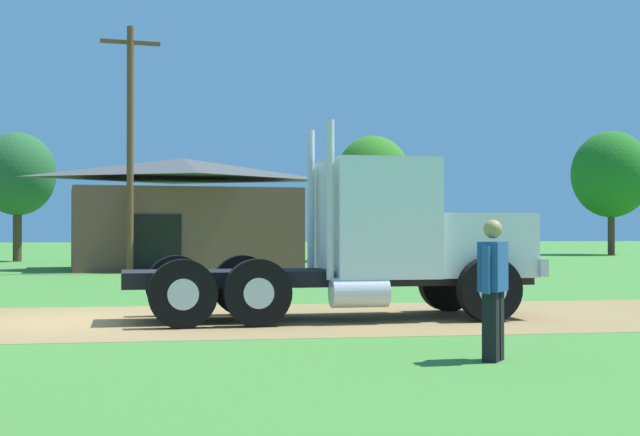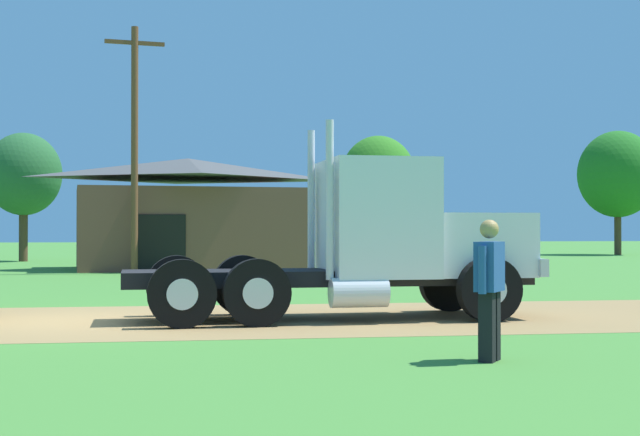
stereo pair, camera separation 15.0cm
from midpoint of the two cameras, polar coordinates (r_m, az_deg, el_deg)
name	(u,v)px [view 2 (the right image)]	position (r m, az deg, el deg)	size (l,w,h in m)	color
ground_plane	(92,321)	(17.03, -13.62, -6.21)	(200.00, 200.00, 0.00)	#478534
dirt_track	(92,321)	(17.03, -13.62, -6.20)	(120.00, 6.27, 0.01)	#9B7A49
truck_foreground_white	(382,243)	(17.17, 4.06, -1.56)	(7.61, 2.81, 3.55)	black
visitor_by_barrel	(489,283)	(11.76, 10.75, -3.94)	(0.50, 0.59, 1.76)	#264C8C
shed_building	(188,215)	(38.86, -8.03, 0.16)	(10.01, 7.21, 4.59)	brown
utility_pole_far	(135,143)	(35.12, -11.23, 4.56)	(2.19, 0.49, 9.17)	brown
tree_mid	(24,175)	(49.26, -17.70, 2.56)	(3.81, 3.81, 6.53)	#513823
tree_right	(378,177)	(47.62, 3.69, 2.51)	(3.85, 3.85, 6.44)	#513823
tree_far_right	(618,174)	(62.03, 17.92, 2.58)	(5.02, 5.02, 7.91)	#513823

